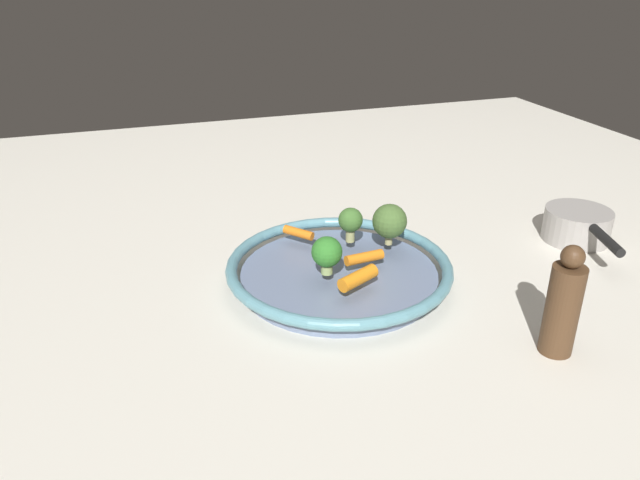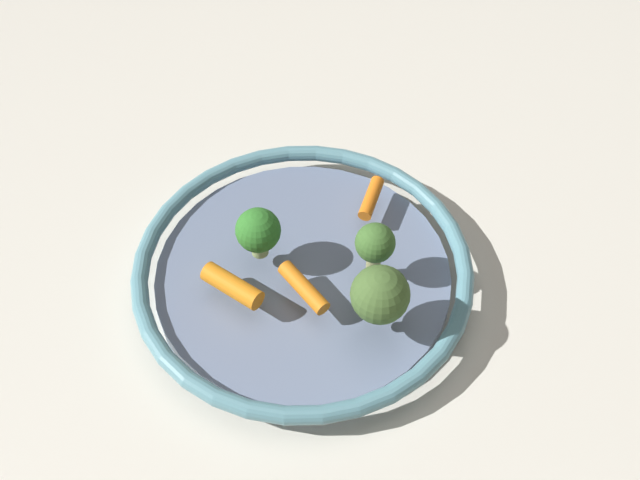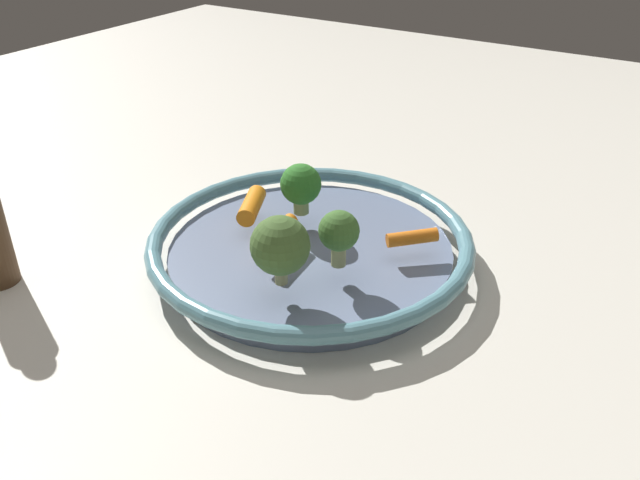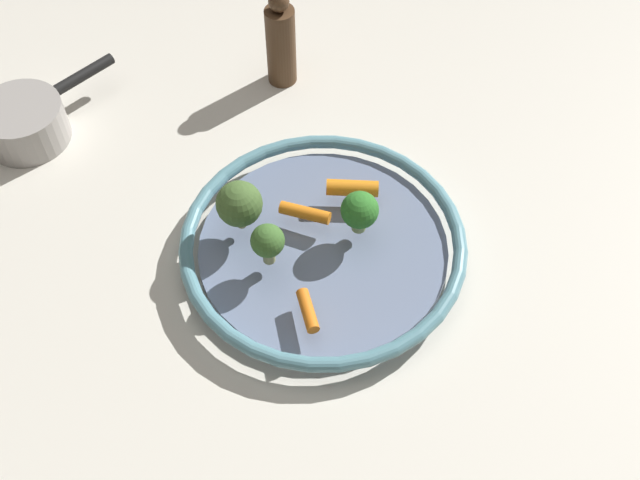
{
  "view_description": "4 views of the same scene",
  "coord_description": "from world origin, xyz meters",
  "px_view_note": "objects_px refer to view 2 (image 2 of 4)",
  "views": [
    {
      "loc": [
        -0.29,
        -0.79,
        0.48
      ],
      "look_at": [
        -0.02,
        0.03,
        0.07
      ],
      "focal_mm": 34.02,
      "sensor_mm": 36.0,
      "label": 1
    },
    {
      "loc": [
        0.42,
        -0.22,
        0.66
      ],
      "look_at": [
        0.01,
        0.01,
        0.08
      ],
      "focal_mm": 42.34,
      "sensor_mm": 36.0,
      "label": 2
    },
    {
      "loc": [
        0.52,
        0.34,
        0.39
      ],
      "look_at": [
        0.03,
        0.03,
        0.05
      ],
      "focal_mm": 37.08,
      "sensor_mm": 36.0,
      "label": 3
    },
    {
      "loc": [
        -0.26,
        0.5,
        0.8
      ],
      "look_at": [
        -0.01,
        0.02,
        0.06
      ],
      "focal_mm": 43.35,
      "sensor_mm": 36.0,
      "label": 4
    }
  ],
  "objects_px": {
    "baby_carrot_left": "(234,289)",
    "broccoli_floret_mid": "(380,295)",
    "broccoli_floret_edge": "(375,244)",
    "baby_carrot_near_rim": "(304,287)",
    "baby_carrot_right": "(371,198)",
    "broccoli_floret_large": "(258,231)",
    "serving_bowl": "(303,272)"
  },
  "relations": [
    {
      "from": "baby_carrot_left",
      "to": "broccoli_floret_mid",
      "type": "relative_size",
      "value": 0.94
    },
    {
      "from": "broccoli_floret_mid",
      "to": "broccoli_floret_edge",
      "type": "height_order",
      "value": "broccoli_floret_mid"
    },
    {
      "from": "baby_carrot_left",
      "to": "baby_carrot_near_rim",
      "type": "xyz_separation_m",
      "value": [
        0.03,
        0.06,
        -0.0
      ]
    },
    {
      "from": "baby_carrot_near_rim",
      "to": "broccoli_floret_mid",
      "type": "bearing_deg",
      "value": 37.13
    },
    {
      "from": "baby_carrot_near_rim",
      "to": "baby_carrot_right",
      "type": "distance_m",
      "value": 0.14
    },
    {
      "from": "broccoli_floret_large",
      "to": "baby_carrot_left",
      "type": "bearing_deg",
      "value": -52.14
    },
    {
      "from": "baby_carrot_left",
      "to": "broccoli_floret_mid",
      "type": "bearing_deg",
      "value": 49.29
    },
    {
      "from": "baby_carrot_right",
      "to": "broccoli_floret_large",
      "type": "bearing_deg",
      "value": -88.65
    },
    {
      "from": "baby_carrot_near_rim",
      "to": "broccoli_floret_edge",
      "type": "bearing_deg",
      "value": 85.29
    },
    {
      "from": "baby_carrot_left",
      "to": "broccoli_floret_edge",
      "type": "relative_size",
      "value": 1.11
    },
    {
      "from": "serving_bowl",
      "to": "baby_carrot_right",
      "type": "height_order",
      "value": "baby_carrot_right"
    },
    {
      "from": "baby_carrot_near_rim",
      "to": "baby_carrot_left",
      "type": "bearing_deg",
      "value": -116.76
    },
    {
      "from": "baby_carrot_near_rim",
      "to": "serving_bowl",
      "type": "bearing_deg",
      "value": 153.28
    },
    {
      "from": "serving_bowl",
      "to": "baby_carrot_left",
      "type": "height_order",
      "value": "baby_carrot_left"
    },
    {
      "from": "baby_carrot_right",
      "to": "broccoli_floret_edge",
      "type": "distance_m",
      "value": 0.09
    },
    {
      "from": "broccoli_floret_mid",
      "to": "baby_carrot_left",
      "type": "bearing_deg",
      "value": -130.71
    },
    {
      "from": "broccoli_floret_mid",
      "to": "broccoli_floret_large",
      "type": "xyz_separation_m",
      "value": [
        -0.13,
        -0.06,
        -0.01
      ]
    },
    {
      "from": "serving_bowl",
      "to": "baby_carrot_left",
      "type": "distance_m",
      "value": 0.08
    },
    {
      "from": "serving_bowl",
      "to": "broccoli_floret_edge",
      "type": "xyz_separation_m",
      "value": [
        0.04,
        0.06,
        0.06
      ]
    },
    {
      "from": "baby_carrot_left",
      "to": "baby_carrot_right",
      "type": "bearing_deg",
      "value": 102.03
    },
    {
      "from": "baby_carrot_near_rim",
      "to": "baby_carrot_right",
      "type": "xyz_separation_m",
      "value": [
        -0.07,
        0.12,
        -0.0
      ]
    },
    {
      "from": "baby_carrot_left",
      "to": "broccoli_floret_large",
      "type": "height_order",
      "value": "broccoli_floret_large"
    },
    {
      "from": "broccoli_floret_mid",
      "to": "broccoli_floret_large",
      "type": "relative_size",
      "value": 1.18
    },
    {
      "from": "baby_carrot_near_rim",
      "to": "broccoli_floret_mid",
      "type": "xyz_separation_m",
      "value": [
        0.06,
        0.05,
        0.03
      ]
    },
    {
      "from": "serving_bowl",
      "to": "baby_carrot_near_rim",
      "type": "relative_size",
      "value": 5.54
    },
    {
      "from": "baby_carrot_right",
      "to": "broccoli_floret_edge",
      "type": "relative_size",
      "value": 0.91
    },
    {
      "from": "baby_carrot_left",
      "to": "baby_carrot_near_rim",
      "type": "distance_m",
      "value": 0.07
    },
    {
      "from": "broccoli_floret_edge",
      "to": "broccoli_floret_large",
      "type": "relative_size",
      "value": 1.0
    },
    {
      "from": "baby_carrot_left",
      "to": "broccoli_floret_mid",
      "type": "xyz_separation_m",
      "value": [
        0.09,
        0.11,
        0.03
      ]
    },
    {
      "from": "broccoli_floret_edge",
      "to": "broccoli_floret_large",
      "type": "height_order",
      "value": "same"
    },
    {
      "from": "baby_carrot_right",
      "to": "broccoli_floret_mid",
      "type": "xyz_separation_m",
      "value": [
        0.13,
        -0.07,
        0.03
      ]
    },
    {
      "from": "serving_bowl",
      "to": "broccoli_floret_large",
      "type": "height_order",
      "value": "broccoli_floret_large"
    }
  ]
}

